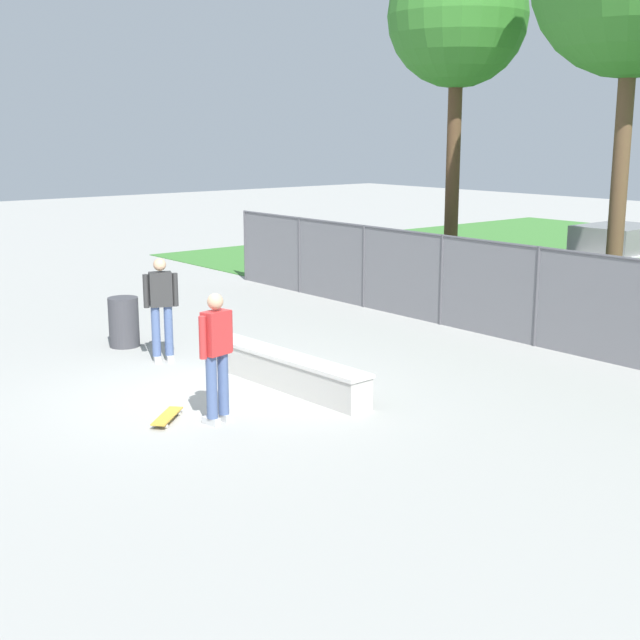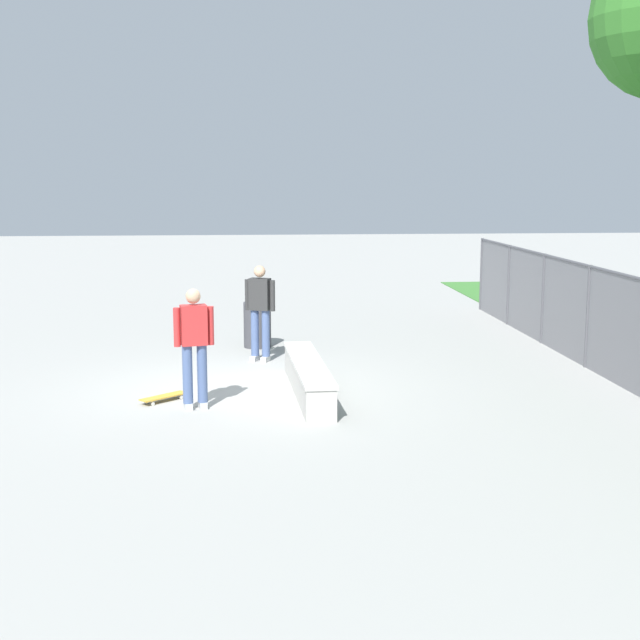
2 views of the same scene
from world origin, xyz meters
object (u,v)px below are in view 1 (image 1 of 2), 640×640
skateboarder (217,352)px  trash_bin (124,322)px  bystander (161,305)px  skateboard (167,416)px  tree_near_left (458,19)px  car_white (620,258)px  concrete_ledge (286,371)px

skateboarder → trash_bin: 4.93m
trash_bin → bystander: bearing=1.4°
skateboarder → bystander: (-3.40, 1.04, 0.00)m
skateboard → bystander: size_ratio=0.40×
tree_near_left → trash_bin: (-0.84, -8.02, -5.94)m
tree_near_left → bystander: size_ratio=4.42×
skateboard → tree_near_left: tree_near_left is taller
tree_near_left → car_white: (1.75, 4.40, -5.57)m
concrete_ledge → skateboard: 2.29m
concrete_ledge → skateboarder: (0.76, -1.75, 0.74)m
skateboarder → bystander: 3.56m
skateboard → tree_near_left: 11.97m
bystander → car_white: bearing=84.5°
skateboard → tree_near_left: bearing=109.9°
car_white → trash_bin: 12.69m
skateboarder → tree_near_left: (-3.96, 9.03, 5.40)m
trash_bin → concrete_ledge: bearing=10.4°
car_white → trash_bin: bearing=-101.8°
skateboarder → bystander: size_ratio=1.00×
skateboard → car_white: 14.07m
tree_near_left → bystander: bearing=-86.0°
tree_near_left → trash_bin: size_ratio=8.64×
tree_near_left → skateboard: bearing=-70.1°
bystander → skateboarder: bearing=-17.0°
trash_bin → skateboard: bearing=-19.5°
skateboard → car_white: size_ratio=0.17×
skateboarder → car_white: skateboarder is taller
bystander → tree_near_left: bearing=94.0°
concrete_ledge → skateboard: bearing=-83.4°
skateboard → bystander: 3.42m
concrete_ledge → skateboarder: skateboarder is taller
concrete_ledge → bystander: bystander is taller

